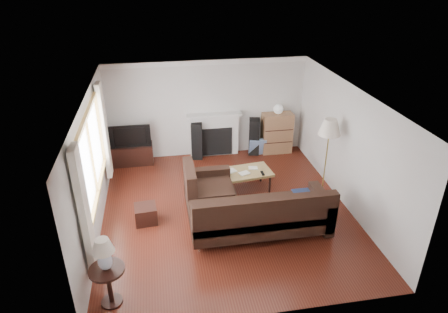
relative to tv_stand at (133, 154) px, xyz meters
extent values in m
cube|color=#4C1B11|center=(1.96, -2.49, -0.25)|extent=(5.10, 5.60, 0.04)
cube|color=white|center=(1.96, -2.49, 2.25)|extent=(5.10, 5.60, 0.04)
cube|color=silver|center=(1.96, 0.26, 1.00)|extent=(5.00, 0.04, 2.50)
cube|color=silver|center=(1.96, -5.24, 1.00)|extent=(5.00, 0.04, 2.50)
cube|color=silver|center=(-0.54, -2.49, 1.00)|extent=(0.04, 5.50, 2.50)
cube|color=silver|center=(4.46, -2.49, 1.00)|extent=(0.04, 5.50, 2.50)
cube|color=olive|center=(-0.49, -2.69, 1.30)|extent=(0.12, 2.74, 1.54)
cube|color=white|center=(-0.44, -4.21, 1.15)|extent=(0.10, 0.35, 2.10)
cube|color=white|center=(-0.44, -1.17, 1.15)|extent=(0.10, 0.35, 2.10)
cube|color=white|center=(2.11, 0.15, 0.32)|extent=(1.40, 0.26, 1.15)
cube|color=black|center=(0.00, 0.00, 0.00)|extent=(1.01, 0.46, 0.51)
imported|color=black|center=(0.00, 0.00, 0.54)|extent=(0.99, 0.13, 0.57)
cube|color=black|center=(1.65, 0.05, 0.23)|extent=(0.32, 0.37, 0.97)
cube|color=black|center=(3.15, 0.04, 0.23)|extent=(0.33, 0.37, 0.97)
cube|color=#956845|center=(3.77, 0.04, 0.29)|extent=(0.79, 0.37, 1.08)
sphere|color=white|center=(3.77, 0.04, 0.95)|extent=(0.25, 0.25, 0.25)
cube|color=black|center=(2.46, -3.29, 0.20)|extent=(2.83, 2.07, 0.91)
cube|color=olive|center=(2.47, -1.77, -0.01)|extent=(1.30, 0.82, 0.48)
cube|color=black|center=(0.33, -2.61, -0.08)|extent=(0.45, 0.45, 0.35)
cube|color=#B1953D|center=(4.13, -2.28, 0.64)|extent=(0.61, 0.61, 1.79)
cube|color=black|center=(-0.19, -4.62, 0.08)|extent=(0.53, 0.53, 0.66)
cube|color=silver|center=(-0.19, -4.62, 0.67)|extent=(0.32, 0.32, 0.52)
camera|label=1|loc=(0.74, -9.28, 4.45)|focal=32.00mm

